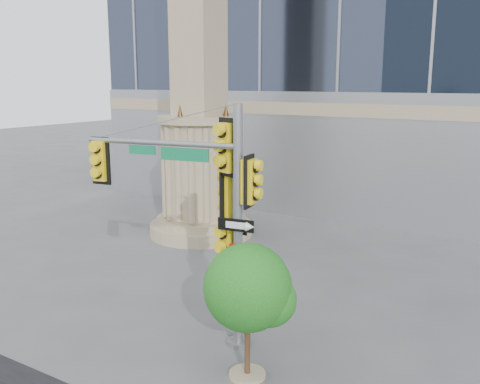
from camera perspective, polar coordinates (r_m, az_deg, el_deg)
The scene contains 5 objects.
ground at distance 13.20m, azimuth -6.03°, elevation -17.74°, with size 120.00×120.00×0.00m, color #545456.
monument at distance 22.32m, azimuth -4.34°, elevation 9.24°, with size 4.40×4.40×16.60m.
main_signal_pole at distance 13.10m, azimuth -4.58°, elevation -0.52°, with size 4.63×1.15×5.99m.
secondary_signal_pole at distance 13.36m, azimuth -0.99°, elevation -1.80°, with size 0.98×0.92×5.71m.
street_tree at distance 11.76m, azimuth 1.01°, elevation -10.54°, with size 1.98×1.93×3.08m.
Camera 1 is at (7.15, -9.01, 6.49)m, focal length 40.00 mm.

